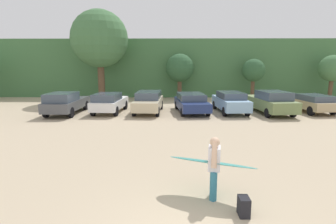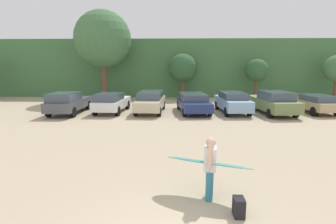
{
  "view_description": "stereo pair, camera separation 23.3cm",
  "coord_description": "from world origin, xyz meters",
  "px_view_note": "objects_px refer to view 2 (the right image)",
  "views": [
    {
      "loc": [
        -0.39,
        -4.73,
        3.47
      ],
      "look_at": [
        -0.54,
        7.2,
        1.3
      ],
      "focal_mm": 28.57,
      "sensor_mm": 36.0,
      "label": 1
    },
    {
      "loc": [
        -0.16,
        -4.73,
        3.47
      ],
      "look_at": [
        -0.54,
        7.2,
        1.3
      ],
      "focal_mm": 28.57,
      "sensor_mm": 36.0,
      "label": 2
    }
  ],
  "objects_px": {
    "parked_car_tan": "(315,103)",
    "person_adult": "(210,164)",
    "parked_car_navy": "(193,102)",
    "parked_car_sky_blue": "(232,102)",
    "backpack_dropped": "(239,207)",
    "parked_car_dark_gray": "(68,102)",
    "parked_car_olive_green": "(273,102)",
    "parked_car_white": "(111,102)",
    "parked_car_champagne": "(150,101)",
    "surfboard_teal": "(208,163)"
  },
  "relations": [
    {
      "from": "parked_car_tan",
      "to": "person_adult",
      "type": "distance_m",
      "value": 15.51
    },
    {
      "from": "parked_car_navy",
      "to": "parked_car_sky_blue",
      "type": "xyz_separation_m",
      "value": [
        2.79,
        -0.01,
        0.06
      ]
    },
    {
      "from": "parked_car_sky_blue",
      "to": "backpack_dropped",
      "type": "relative_size",
      "value": 9.87
    },
    {
      "from": "parked_car_dark_gray",
      "to": "parked_car_olive_green",
      "type": "distance_m",
      "value": 14.29
    },
    {
      "from": "parked_car_white",
      "to": "person_adult",
      "type": "bearing_deg",
      "value": -152.26
    },
    {
      "from": "parked_car_champagne",
      "to": "person_adult",
      "type": "distance_m",
      "value": 12.74
    },
    {
      "from": "parked_car_tan",
      "to": "parked_car_champagne",
      "type": "bearing_deg",
      "value": 83.49
    },
    {
      "from": "parked_car_navy",
      "to": "backpack_dropped",
      "type": "bearing_deg",
      "value": 174.47
    },
    {
      "from": "parked_car_champagne",
      "to": "parked_car_tan",
      "type": "relative_size",
      "value": 1.03
    },
    {
      "from": "parked_car_dark_gray",
      "to": "backpack_dropped",
      "type": "distance_m",
      "value": 15.44
    },
    {
      "from": "parked_car_champagne",
      "to": "parked_car_white",
      "type": "bearing_deg",
      "value": 97.19
    },
    {
      "from": "parked_car_sky_blue",
      "to": "parked_car_tan",
      "type": "height_order",
      "value": "parked_car_sky_blue"
    },
    {
      "from": "parked_car_dark_gray",
      "to": "parked_car_navy",
      "type": "distance_m",
      "value": 8.79
    },
    {
      "from": "parked_car_champagne",
      "to": "parked_car_sky_blue",
      "type": "height_order",
      "value": "parked_car_champagne"
    },
    {
      "from": "parked_car_dark_gray",
      "to": "parked_car_sky_blue",
      "type": "bearing_deg",
      "value": -85.98
    },
    {
      "from": "parked_car_sky_blue",
      "to": "surfboard_teal",
      "type": "bearing_deg",
      "value": 161.53
    },
    {
      "from": "person_adult",
      "to": "parked_car_white",
      "type": "bearing_deg",
      "value": -55.11
    },
    {
      "from": "parked_car_dark_gray",
      "to": "backpack_dropped",
      "type": "height_order",
      "value": "parked_car_dark_gray"
    },
    {
      "from": "parked_car_olive_green",
      "to": "surfboard_teal",
      "type": "bearing_deg",
      "value": 147.67
    },
    {
      "from": "parked_car_dark_gray",
      "to": "person_adult",
      "type": "height_order",
      "value": "person_adult"
    },
    {
      "from": "person_adult",
      "to": "backpack_dropped",
      "type": "distance_m",
      "value": 1.23
    },
    {
      "from": "parked_car_tan",
      "to": "backpack_dropped",
      "type": "xyz_separation_m",
      "value": [
        -8.41,
        -13.48,
        -0.49
      ]
    },
    {
      "from": "parked_car_navy",
      "to": "person_adult",
      "type": "height_order",
      "value": "person_adult"
    },
    {
      "from": "parked_car_olive_green",
      "to": "parked_car_tan",
      "type": "xyz_separation_m",
      "value": [
        3.12,
        0.52,
        -0.11
      ]
    },
    {
      "from": "parked_car_white",
      "to": "surfboard_teal",
      "type": "relative_size",
      "value": 1.77
    },
    {
      "from": "parked_car_navy",
      "to": "parked_car_olive_green",
      "type": "xyz_separation_m",
      "value": [
        5.53,
        -0.34,
        0.09
      ]
    },
    {
      "from": "parked_car_olive_green",
      "to": "parked_car_tan",
      "type": "distance_m",
      "value": 3.17
    },
    {
      "from": "parked_car_champagne",
      "to": "parked_car_dark_gray",
      "type": "bearing_deg",
      "value": 100.0
    },
    {
      "from": "parked_car_dark_gray",
      "to": "surfboard_teal",
      "type": "bearing_deg",
      "value": -143.78
    },
    {
      "from": "parked_car_dark_gray",
      "to": "parked_car_navy",
      "type": "height_order",
      "value": "parked_car_dark_gray"
    },
    {
      "from": "parked_car_tan",
      "to": "surfboard_teal",
      "type": "bearing_deg",
      "value": 136.68
    },
    {
      "from": "parked_car_dark_gray",
      "to": "parked_car_tan",
      "type": "xyz_separation_m",
      "value": [
        17.41,
        0.95,
        -0.1
      ]
    },
    {
      "from": "parked_car_olive_green",
      "to": "person_adult",
      "type": "bearing_deg",
      "value": 148.1
    },
    {
      "from": "parked_car_champagne",
      "to": "person_adult",
      "type": "xyz_separation_m",
      "value": [
        2.74,
        -12.44,
        0.13
      ]
    },
    {
      "from": "parked_car_champagne",
      "to": "parked_car_tan",
      "type": "xyz_separation_m",
      "value": [
        11.72,
        0.2,
        -0.09
      ]
    },
    {
      "from": "parked_car_navy",
      "to": "surfboard_teal",
      "type": "bearing_deg",
      "value": 171.68
    },
    {
      "from": "parked_car_champagne",
      "to": "parked_car_olive_green",
      "type": "xyz_separation_m",
      "value": [
        8.59,
        -0.32,
        0.02
      ]
    },
    {
      "from": "parked_car_champagne",
      "to": "parked_car_sky_blue",
      "type": "xyz_separation_m",
      "value": [
        5.86,
        0.01,
        -0.01
      ]
    },
    {
      "from": "parked_car_champagne",
      "to": "parked_car_navy",
      "type": "xyz_separation_m",
      "value": [
        3.07,
        0.02,
        -0.06
      ]
    },
    {
      "from": "person_adult",
      "to": "surfboard_teal",
      "type": "height_order",
      "value": "person_adult"
    },
    {
      "from": "person_adult",
      "to": "surfboard_teal",
      "type": "bearing_deg",
      "value": -62.11
    },
    {
      "from": "parked_car_dark_gray",
      "to": "parked_car_champagne",
      "type": "bearing_deg",
      "value": -82.27
    },
    {
      "from": "parked_car_sky_blue",
      "to": "surfboard_teal",
      "type": "relative_size",
      "value": 1.84
    },
    {
      "from": "parked_car_white",
      "to": "person_adult",
      "type": "relative_size",
      "value": 2.59
    },
    {
      "from": "parked_car_white",
      "to": "parked_car_tan",
      "type": "bearing_deg",
      "value": -84.86
    },
    {
      "from": "parked_car_olive_green",
      "to": "parked_car_champagne",
      "type": "bearing_deg",
      "value": 81.76
    },
    {
      "from": "parked_car_dark_gray",
      "to": "parked_car_sky_blue",
      "type": "height_order",
      "value": "parked_car_dark_gray"
    },
    {
      "from": "parked_car_tan",
      "to": "parked_car_navy",
      "type": "bearing_deg",
      "value": 83.7
    },
    {
      "from": "parked_car_white",
      "to": "person_adult",
      "type": "xyz_separation_m",
      "value": [
        5.52,
        -12.22,
        0.16
      ]
    },
    {
      "from": "parked_car_tan",
      "to": "surfboard_teal",
      "type": "distance_m",
      "value": 15.42
    }
  ]
}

